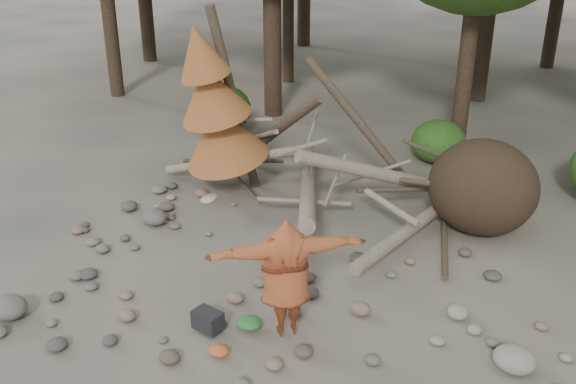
% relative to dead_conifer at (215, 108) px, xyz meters
% --- Properties ---
extents(ground, '(120.00, 120.00, 0.00)m').
position_rel_dead_conifer_xyz_m(ground, '(3.12, -3.37, -2.11)').
color(ground, '#514C44').
rests_on(ground, ground).
extents(deadfall_pile, '(8.55, 5.24, 3.30)m').
position_rel_dead_conifer_xyz_m(deadfall_pile, '(5.13, 0.87, -1.16)').
color(deadfall_pile, '#332619').
rests_on(deadfall_pile, ground).
extents(dead_conifer, '(2.06, 2.16, 4.35)m').
position_rel_dead_conifer_xyz_m(dead_conifer, '(0.00, 0.00, 0.00)').
color(dead_conifer, '#4C3F30').
rests_on(dead_conifer, ground).
extents(bush_left, '(1.80, 1.80, 1.44)m').
position_rel_dead_conifer_xyz_m(bush_left, '(-2.38, 3.83, -1.39)').
color(bush_left, '#234813').
rests_on(bush_left, ground).
extents(bush_mid, '(1.40, 1.40, 1.12)m').
position_rel_dead_conifer_xyz_m(bush_mid, '(3.92, 4.43, -1.55)').
color(bush_mid, '#2E5B1A').
rests_on(bush_mid, ground).
extents(frisbee_thrower, '(2.86, 2.03, 1.96)m').
position_rel_dead_conifer_xyz_m(frisbee_thrower, '(3.80, -4.00, -1.05)').
color(frisbee_thrower, brown).
rests_on(frisbee_thrower, ground).
extents(backpack, '(0.50, 0.38, 0.30)m').
position_rel_dead_conifer_xyz_m(backpack, '(2.66, -4.48, -1.96)').
color(backpack, black).
rests_on(backpack, ground).
extents(cloth_green, '(0.43, 0.36, 0.16)m').
position_rel_dead_conifer_xyz_m(cloth_green, '(3.21, -4.15, -2.03)').
color(cloth_green, '#2A692D').
rests_on(cloth_green, ground).
extents(cloth_orange, '(0.31, 0.26, 0.11)m').
position_rel_dead_conifer_xyz_m(cloth_orange, '(3.15, -4.93, -2.05)').
color(cloth_orange, '#C44D21').
rests_on(cloth_orange, ground).
extents(boulder_front_left, '(0.63, 0.57, 0.38)m').
position_rel_dead_conifer_xyz_m(boulder_front_left, '(-0.45, -5.64, -1.92)').
color(boulder_front_left, '#615A51').
rests_on(boulder_front_left, ground).
extents(boulder_mid_right, '(0.62, 0.56, 0.37)m').
position_rel_dead_conifer_xyz_m(boulder_mid_right, '(7.12, -3.23, -1.93)').
color(boulder_mid_right, gray).
rests_on(boulder_mid_right, ground).
extents(boulder_mid_left, '(0.54, 0.48, 0.32)m').
position_rel_dead_conifer_xyz_m(boulder_mid_left, '(-0.42, -1.86, -1.95)').
color(boulder_mid_left, '#5B544D').
rests_on(boulder_mid_left, ground).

